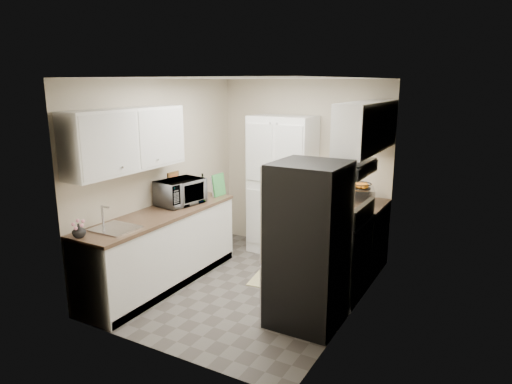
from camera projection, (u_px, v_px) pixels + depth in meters
The scene contains 16 objects.
ground at pixel (249, 287), 5.62m from camera, with size 3.20×3.20×0.00m, color #56514C.
room_shell at pixel (247, 156), 5.24m from camera, with size 2.64×3.24×2.52m.
pantry_cabinet at pixel (282, 186), 6.59m from camera, with size 0.90×0.55×2.00m, color white.
base_cabinet_left at pixel (162, 250), 5.62m from camera, with size 0.60×2.30×0.88m, color white.
countertop_left at pixel (160, 214), 5.51m from camera, with size 0.63×2.33×0.04m, color brown.
base_cabinet_right at pixel (358, 238), 6.06m from camera, with size 0.60×0.80×0.88m, color white.
countertop_right at pixel (360, 205), 5.95m from camera, with size 0.63×0.83×0.04m, color brown.
electric_range at pixel (337, 255), 5.38m from camera, with size 0.71×0.78×1.13m.
refrigerator at pixel (308, 245), 4.63m from camera, with size 0.70×0.72×1.70m, color #B7B7BC.
microwave at pixel (180, 192), 5.86m from camera, with size 0.58×0.40×0.32m, color silver.
wine_bottle at pixel (203, 185), 6.36m from camera, with size 0.07×0.07×0.28m, color black.
flower_vase at pixel (79, 231), 4.62m from camera, with size 0.14×0.14×0.14m, color white.
cutting_board at pixel (219, 185), 6.30m from camera, with size 0.02×0.25×0.31m, color green.
toaster_oven at pixel (362, 196), 5.88m from camera, with size 0.29×0.36×0.21m, color #A2A2A7.
fruit_basket at pixel (362, 184), 5.83m from camera, with size 0.24×0.24×0.10m, color orange, non-canonical shape.
kitchen_mat at pixel (277, 275), 5.95m from camera, with size 0.53×0.85×0.01m, color #D4C887.
Camera 1 is at (2.61, -4.48, 2.46)m, focal length 32.00 mm.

